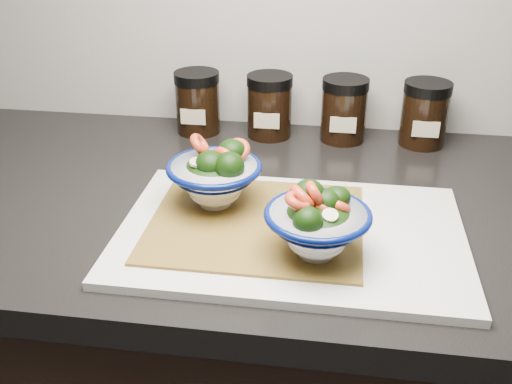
# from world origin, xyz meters

# --- Properties ---
(countertop) EXTENTS (3.50, 0.60, 0.04)m
(countertop) POSITION_xyz_m (0.00, 1.45, 0.88)
(countertop) COLOR black
(countertop) RESTS_ON cabinet
(cutting_board) EXTENTS (0.45, 0.30, 0.01)m
(cutting_board) POSITION_xyz_m (-0.02, 1.34, 0.91)
(cutting_board) COLOR silver
(cutting_board) RESTS_ON countertop
(bamboo_mat) EXTENTS (0.28, 0.24, 0.00)m
(bamboo_mat) POSITION_xyz_m (-0.07, 1.35, 0.91)
(bamboo_mat) COLOR olive
(bamboo_mat) RESTS_ON cutting_board
(bowl_left) EXTENTS (0.13, 0.13, 0.10)m
(bowl_left) POSITION_xyz_m (-0.13, 1.39, 0.96)
(bowl_left) COLOR white
(bowl_left) RESTS_ON bamboo_mat
(bowl_right) EXTENTS (0.13, 0.13, 0.10)m
(bowl_right) POSITION_xyz_m (0.01, 1.29, 0.96)
(bowl_right) COLOR white
(bowl_right) RESTS_ON bamboo_mat
(spice_jar_a) EXTENTS (0.08, 0.08, 0.11)m
(spice_jar_a) POSITION_xyz_m (-0.23, 1.69, 0.96)
(spice_jar_a) COLOR black
(spice_jar_a) RESTS_ON countertop
(spice_jar_b) EXTENTS (0.08, 0.08, 0.11)m
(spice_jar_b) POSITION_xyz_m (-0.09, 1.69, 0.96)
(spice_jar_b) COLOR black
(spice_jar_b) RESTS_ON countertop
(spice_jar_c) EXTENTS (0.08, 0.08, 0.11)m
(spice_jar_c) POSITION_xyz_m (0.04, 1.69, 0.96)
(spice_jar_c) COLOR black
(spice_jar_c) RESTS_ON countertop
(spice_jar_d) EXTENTS (0.08, 0.08, 0.11)m
(spice_jar_d) POSITION_xyz_m (0.18, 1.69, 0.96)
(spice_jar_d) COLOR black
(spice_jar_d) RESTS_ON countertop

